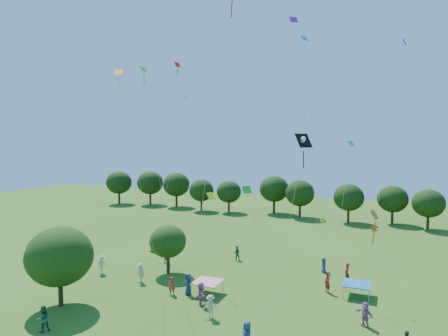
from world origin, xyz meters
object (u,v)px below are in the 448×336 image
at_px(near_tree_north, 168,241).
at_px(tent_red_stripe, 207,282).
at_px(pirate_kite, 303,144).
at_px(near_tree_west, 60,256).
at_px(tent_blue, 357,284).
at_px(red_high_kite, 225,28).

distance_m(near_tree_north, tent_red_stripe, 7.01).
height_order(tent_red_stripe, pirate_kite, pirate_kite).
distance_m(near_tree_west, tent_blue, 23.97).
relative_size(tent_red_stripe, tent_blue, 1.00).
relative_size(tent_red_stripe, red_high_kite, 0.09).
xyz_separation_m(pirate_kite, red_high_kite, (-4.89, -1.87, 7.68)).
bearing_deg(pirate_kite, tent_blue, 66.73).
distance_m(tent_red_stripe, pirate_kite, 14.65).
bearing_deg(pirate_kite, tent_red_stripe, 161.83).
bearing_deg(tent_blue, red_high_kite, -131.33).
relative_size(near_tree_west, near_tree_north, 1.31).
relative_size(near_tree_north, tent_red_stripe, 2.16).
relative_size(tent_red_stripe, pirate_kite, 0.18).
bearing_deg(tent_red_stripe, pirate_kite, -18.17).
xyz_separation_m(near_tree_west, tent_blue, (21.05, 11.09, -2.90)).
relative_size(pirate_kite, red_high_kite, 0.51).
relative_size(tent_blue, pirate_kite, 0.18).
xyz_separation_m(near_tree_north, tent_blue, (17.39, 1.12, -2.12)).
xyz_separation_m(near_tree_west, tent_red_stripe, (9.47, 6.65, -2.90)).
bearing_deg(pirate_kite, near_tree_west, -167.85).
relative_size(near_tree_west, tent_blue, 2.84).
xyz_separation_m(near_tree_west, pirate_kite, (17.95, 3.87, 8.71)).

